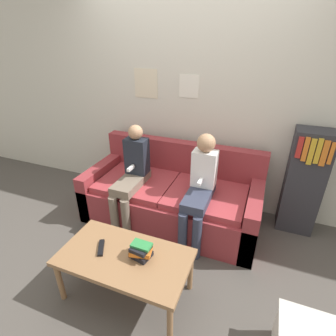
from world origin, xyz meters
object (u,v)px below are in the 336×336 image
object	(u,v)px
person_right	(200,186)
bookshelf	(304,182)
couch	(172,197)
coffee_table	(125,260)
person_left	(132,174)
tv_remote	(101,248)

from	to	relation	value
person_right	bookshelf	xyz separation A→B (m)	(0.96, 0.54, -0.05)
couch	person_right	size ratio (longest dim) A/B	1.73
couch	bookshelf	distance (m)	1.40
coffee_table	person_left	size ratio (longest dim) A/B	0.92
couch	coffee_table	world-z (taller)	couch
couch	person_left	xyz separation A→B (m)	(-0.39, -0.21, 0.33)
person_left	coffee_table	bearing A→B (deg)	-65.49
couch	coffee_table	xyz separation A→B (m)	(0.02, -1.11, 0.10)
person_right	tv_remote	size ratio (longest dim) A/B	6.63
person_right	tv_remote	world-z (taller)	person_right
tv_remote	bookshelf	xyz separation A→B (m)	(1.52, 1.45, 0.14)
bookshelf	person_right	bearing A→B (deg)	-150.62
bookshelf	tv_remote	bearing A→B (deg)	-136.35
tv_remote	bookshelf	size ratio (longest dim) A/B	0.15
couch	person_right	world-z (taller)	person_right
coffee_table	bookshelf	distance (m)	1.96
couch	coffee_table	distance (m)	1.11
person_left	bookshelf	world-z (taller)	bookshelf
coffee_table	person_right	size ratio (longest dim) A/B	0.92
person_left	tv_remote	size ratio (longest dim) A/B	6.62
person_left	person_right	distance (m)	0.76
tv_remote	person_right	bearing A→B (deg)	29.75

